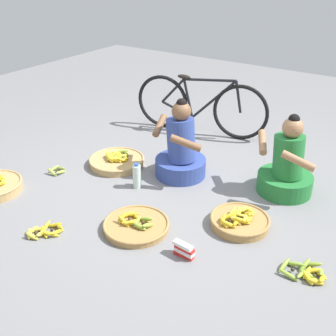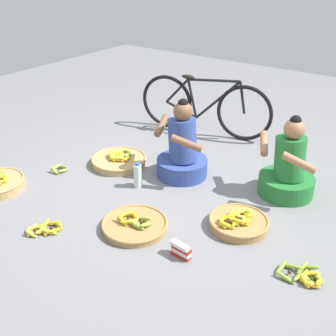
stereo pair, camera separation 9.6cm
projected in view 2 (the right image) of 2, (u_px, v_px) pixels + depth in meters
The scene contains 12 objects.
ground_plane at pixel (180, 192), 3.97m from camera, with size 10.00×10.00×0.00m, color slate.
vendor_woman_front at pixel (182, 152), 4.15m from camera, with size 0.68×0.55×0.82m.
vendor_woman_behind at pixel (288, 170), 3.84m from camera, with size 0.67×0.52×0.79m.
bicycle_leaning at pixel (204, 106), 5.09m from camera, with size 1.68×0.36×0.73m.
banana_basket_near_vendor at pixel (239, 222), 3.45m from camera, with size 0.50×0.50×0.15m.
banana_basket_mid_left at pixel (119, 160), 4.47m from camera, with size 0.60×0.60×0.14m.
banana_basket_front_left at pixel (135, 225), 3.44m from camera, with size 0.56×0.56×0.12m.
loose_bananas_front_right at pixel (304, 275), 2.92m from camera, with size 0.34×0.25×0.08m.
loose_bananas_front_center at pixel (59, 169), 4.34m from camera, with size 0.16×0.16×0.08m.
loose_bananas_near_bicycle at pixel (43, 229), 3.41m from camera, with size 0.27×0.30×0.09m.
water_bottle at pixel (138, 176), 4.01m from camera, with size 0.08×0.08×0.26m.
packet_carton_stack at pixel (181, 250), 3.11m from camera, with size 0.17×0.07×0.12m.
Camera 2 is at (1.88, -2.83, 2.07)m, focal length 44.10 mm.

